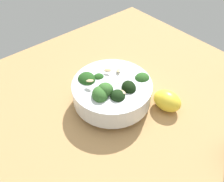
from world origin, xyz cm
name	(u,v)px	position (x,y,z in cm)	size (l,w,h in cm)	color
ground_plane	(128,101)	(0.00, 0.00, -2.23)	(71.76, 71.76, 4.46)	tan
bowl_of_broccoli	(112,91)	(5.05, -0.49, 4.24)	(18.60, 18.60, 9.53)	white
lemon_wedge	(167,101)	(-3.93, 9.14, 2.43)	(6.84, 5.02, 4.85)	yellow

